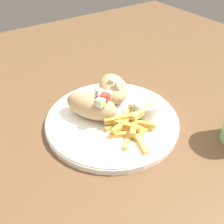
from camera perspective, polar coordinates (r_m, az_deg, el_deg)
name	(u,v)px	position (r m, az deg, el deg)	size (l,w,h in m)	color
table	(129,139)	(0.67, 3.66, -5.98)	(1.53, 1.53, 0.75)	brown
plate	(112,120)	(0.62, 0.00, -1.77)	(0.31, 0.31, 0.02)	white
pita_sandwich_near	(92,105)	(0.61, -4.42, 1.49)	(0.15, 0.12, 0.07)	tan
pita_sandwich_far	(113,88)	(0.68, 0.27, 5.22)	(0.14, 0.11, 0.07)	tan
fries_pile	(129,125)	(0.58, 3.80, -2.84)	(0.15, 0.13, 0.04)	gold
sauce_ramekin	(148,106)	(0.63, 7.76, 1.26)	(0.07, 0.07, 0.04)	white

